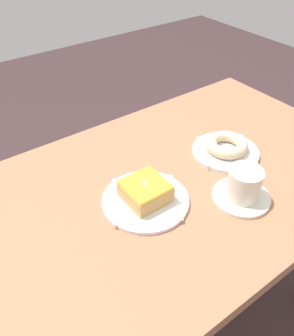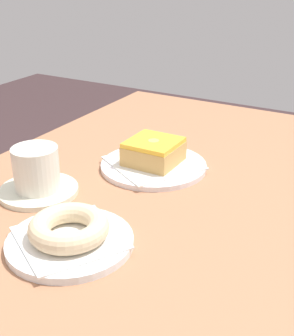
{
  "view_description": "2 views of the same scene",
  "coord_description": "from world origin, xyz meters",
  "px_view_note": "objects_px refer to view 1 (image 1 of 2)",
  "views": [
    {
      "loc": [
        -0.47,
        -0.53,
        1.36
      ],
      "look_at": [
        -0.04,
        0.05,
        0.78
      ],
      "focal_mm": 37.16,
      "sensor_mm": 36.0,
      "label": 1
    },
    {
      "loc": [
        0.67,
        0.4,
        1.15
      ],
      "look_at": [
        -0.03,
        0.0,
        0.78
      ],
      "focal_mm": 50.1,
      "sensor_mm": 36.0,
      "label": 2
    }
  ],
  "objects_px": {
    "plate_sugar_ring": "(224,151)",
    "donut_sugar_ring": "(225,144)",
    "coffee_cup": "(243,187)",
    "donut_glazed_square": "(145,191)",
    "plate_glazed_square": "(145,200)"
  },
  "relations": [
    {
      "from": "plate_glazed_square",
      "to": "donut_glazed_square",
      "type": "bearing_deg",
      "value": -14.04
    },
    {
      "from": "coffee_cup",
      "to": "donut_glazed_square",
      "type": "bearing_deg",
      "value": 146.83
    },
    {
      "from": "plate_glazed_square",
      "to": "donut_sugar_ring",
      "type": "bearing_deg",
      "value": 5.49
    },
    {
      "from": "donut_sugar_ring",
      "to": "plate_glazed_square",
      "type": "xyz_separation_m",
      "value": [
        -0.31,
        -0.03,
        -0.03
      ]
    },
    {
      "from": "plate_sugar_ring",
      "to": "donut_sugar_ring",
      "type": "relative_size",
      "value": 1.59
    },
    {
      "from": "plate_sugar_ring",
      "to": "donut_glazed_square",
      "type": "distance_m",
      "value": 0.31
    },
    {
      "from": "donut_sugar_ring",
      "to": "coffee_cup",
      "type": "relative_size",
      "value": 0.84
    },
    {
      "from": "plate_sugar_ring",
      "to": "plate_glazed_square",
      "type": "height_order",
      "value": "plate_sugar_ring"
    },
    {
      "from": "donut_sugar_ring",
      "to": "donut_glazed_square",
      "type": "height_order",
      "value": "donut_glazed_square"
    },
    {
      "from": "plate_sugar_ring",
      "to": "plate_glazed_square",
      "type": "distance_m",
      "value": 0.31
    },
    {
      "from": "plate_glazed_square",
      "to": "coffee_cup",
      "type": "relative_size",
      "value": 1.49
    },
    {
      "from": "plate_sugar_ring",
      "to": "plate_glazed_square",
      "type": "bearing_deg",
      "value": -174.51
    },
    {
      "from": "donut_sugar_ring",
      "to": "coffee_cup",
      "type": "height_order",
      "value": "coffee_cup"
    },
    {
      "from": "plate_sugar_ring",
      "to": "coffee_cup",
      "type": "bearing_deg",
      "value": -123.49
    },
    {
      "from": "plate_sugar_ring",
      "to": "donut_sugar_ring",
      "type": "xyz_separation_m",
      "value": [
        0.0,
        0.0,
        0.03
      ]
    }
  ]
}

